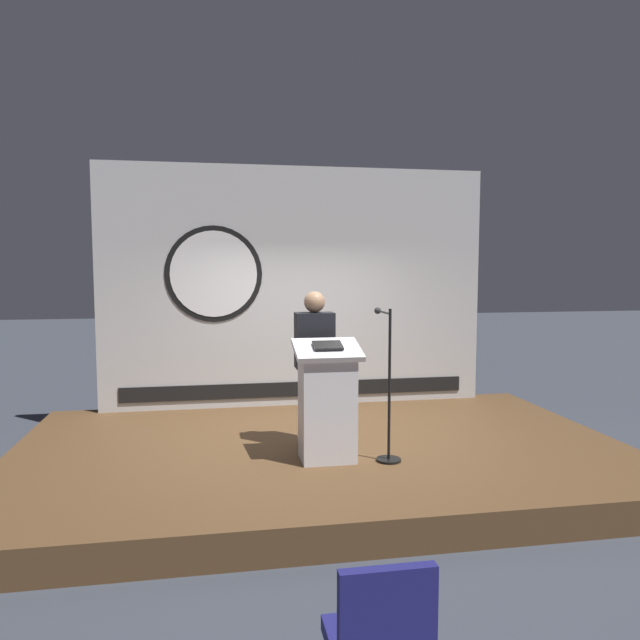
% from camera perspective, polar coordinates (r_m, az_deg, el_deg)
% --- Properties ---
extents(ground_plane, '(40.00, 40.00, 0.00)m').
position_cam_1_polar(ground_plane, '(6.61, 0.06, -14.16)').
color(ground_plane, '#383D47').
extents(stage_platform, '(6.40, 4.00, 0.30)m').
position_cam_1_polar(stage_platform, '(6.56, 0.06, -12.92)').
color(stage_platform, brown).
rests_on(stage_platform, ground).
extents(banner_display, '(5.18, 0.12, 3.21)m').
position_cam_1_polar(banner_display, '(8.06, -2.49, 3.07)').
color(banner_display, silver).
rests_on(banner_display, stage_platform).
extents(podium, '(0.64, 0.50, 1.17)m').
position_cam_1_polar(podium, '(5.85, 0.70, -7.86)').
color(podium, silver).
rests_on(podium, stage_platform).
extents(speaker_person, '(0.40, 0.26, 1.63)m').
position_cam_1_polar(speaker_person, '(6.26, -0.53, -4.56)').
color(speaker_person, black).
rests_on(speaker_person, stage_platform).
extents(microphone_stand, '(0.24, 0.59, 1.48)m').
position_cam_1_polar(microphone_stand, '(5.91, 6.44, -8.15)').
color(microphone_stand, black).
rests_on(microphone_stand, stage_platform).
extents(audience_chair_left, '(0.44, 0.45, 0.89)m').
position_cam_1_polar(audience_chair_left, '(3.11, 5.71, -27.89)').
color(audience_chair_left, black).
rests_on(audience_chair_left, ground).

